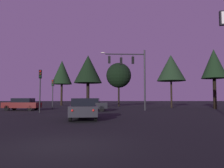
{
  "coord_description": "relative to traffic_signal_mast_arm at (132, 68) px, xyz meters",
  "views": [
    {
      "loc": [
        1.63,
        -7.26,
        1.54
      ],
      "look_at": [
        1.88,
        23.18,
        3.46
      ],
      "focal_mm": 35.68,
      "sensor_mm": 36.0,
      "label": 1
    }
  ],
  "objects": [
    {
      "name": "traffic_light_corner_left",
      "position": [
        -10.54,
        2.77,
        -2.41
      ],
      "size": [
        0.31,
        0.36,
        4.06
      ],
      "color": "#232326",
      "rests_on": "ground"
    },
    {
      "name": "tree_lot_edge",
      "position": [
        12.17,
        3.82,
        1.09
      ],
      "size": [
        3.52,
        3.52,
        8.57
      ],
      "color": "black",
      "rests_on": "ground"
    },
    {
      "name": "car_crossing_right",
      "position": [
        -13.71,
        0.43,
        -4.5
      ],
      "size": [
        4.65,
        2.3,
        1.52
      ],
      "color": "#4C0F0F",
      "rests_on": "ground"
    },
    {
      "name": "tree_center_horizon",
      "position": [
        7.0,
        7.47,
        1.04
      ],
      "size": [
        4.51,
        4.51,
        8.44
      ],
      "color": "black",
      "rests_on": "ground"
    },
    {
      "name": "tree_behind_sign",
      "position": [
        -12.72,
        18.36,
        1.54
      ],
      "size": [
        4.17,
        4.17,
        9.33
      ],
      "color": "black",
      "rests_on": "ground"
    },
    {
      "name": "tree_left_far",
      "position": [
        -1.08,
        13.81,
        0.48
      ],
      "size": [
        4.67,
        4.67,
        8.13
      ],
      "color": "black",
      "rests_on": "ground"
    },
    {
      "name": "traffic_light_corner_right",
      "position": [
        -10.03,
        -4.32,
        -2.11
      ],
      "size": [
        0.35,
        0.38,
        4.5
      ],
      "color": "#232326",
      "rests_on": "ground"
    },
    {
      "name": "traffic_signal_mast_arm",
      "position": [
        0.0,
        0.0,
        0.0
      ],
      "size": [
        5.62,
        0.53,
        7.58
      ],
      "color": "#232326",
      "rests_on": "ground"
    },
    {
      "name": "car_crossing_left",
      "position": [
        -4.94,
        -1.18,
        -4.5
      ],
      "size": [
        4.03,
        1.91,
        1.52
      ],
      "color": "black",
      "rests_on": "ground"
    },
    {
      "name": "tree_right_cluster",
      "position": [
        -6.28,
        8.24,
        0.9
      ],
      "size": [
        4.52,
        4.52,
        8.51
      ],
      "color": "black",
      "rests_on": "ground"
    },
    {
      "name": "ground_plane",
      "position": [
        -4.32,
        4.14,
        -5.29
      ],
      "size": [
        168.0,
        168.0,
        0.0
      ],
      "primitive_type": "plane",
      "color": "black",
      "rests_on": "ground"
    },
    {
      "name": "car_nearside_lane",
      "position": [
        -4.62,
        -11.39,
        -4.5
      ],
      "size": [
        2.31,
        4.71,
        1.52
      ],
      "color": "#232328",
      "rests_on": "ground"
    }
  ]
}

